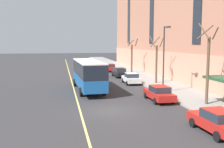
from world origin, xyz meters
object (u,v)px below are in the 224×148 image
Objects in this scene: parked_car_red_0 at (110,68)px; street_tree_far_uptown at (156,60)px; parked_car_white_2 at (131,78)px; parked_car_black_6 at (120,72)px; parked_car_red_5 at (159,93)px; street_tree_mid_block at (208,65)px; city_bus at (88,73)px; street_lamp at (164,53)px; street_tree_far_downtown at (132,56)px; fire_hydrant at (212,112)px; parked_car_red_4 at (217,121)px.

street_tree_far_uptown reaches higher than parked_car_red_0.
parked_car_white_2 and parked_car_black_6 have the same top height.
street_tree_mid_block is at bearing -35.08° from parked_car_red_5.
parked_car_white_2 is at bearing 169.09° from street_tree_far_uptown.
parked_car_white_2 is 0.60× the size of street_tree_mid_block.
city_bus is 1.48× the size of street_tree_mid_block.
parked_car_white_2 is 8.96m from street_lamp.
parked_car_white_2 is at bearing 102.37° from street_lamp.
city_bus is 14.05m from street_tree_mid_block.
street_tree_far_downtown is at bearing 55.02° from parked_car_black_6.
street_lamp is at bearing -86.06° from parked_car_red_0.
parked_car_red_5 is 5.59m from street_lamp.
street_lamp reaches higher than parked_car_black_6.
parked_car_white_2 is (-0.04, -16.65, -0.00)m from parked_car_red_0.
parked_car_red_0 is 0.61× the size of street_tree_mid_block.
parked_car_red_5 is 0.71× the size of street_tree_far_downtown.
street_lamp is (1.71, -15.44, 3.93)m from parked_car_black_6.
parked_car_red_0 is at bearing 89.83° from parked_car_black_6.
fire_hydrant is at bearing -90.57° from street_lamp.
street_lamp is (-1.76, 6.07, 0.92)m from street_tree_mid_block.
street_lamp is at bearing -103.78° from street_tree_far_uptown.
street_tree_far_downtown reaches higher than fire_hydrant.
parked_car_red_0 is 24.88m from street_lamp.
street_tree_far_downtown is at bearing -49.29° from parked_car_red_0.
parked_car_black_6 is 6.56× the size of fire_hydrant.
street_tree_far_downtown reaches higher than parked_car_red_0.
parked_car_red_5 is at bearing -98.82° from street_tree_far_downtown.
city_bus is 2.49× the size of parked_car_white_2.
street_lamp is 10.86m from fire_hydrant.
fire_hydrant is at bearing -87.37° from parked_car_red_0.
parked_car_white_2 is 0.96× the size of parked_car_red_5.
parked_car_red_0 is 37.68m from parked_car_red_4.
parked_car_red_0 is at bearing 92.63° from fire_hydrant.
city_bus is 13.63m from parked_car_black_6.
street_tree_far_downtown is (3.51, 5.02, 2.54)m from parked_car_black_6.
parked_car_red_0 is 5.92m from street_tree_far_downtown.
parked_car_red_0 is at bearing 89.87° from parked_car_white_2.
parked_car_red_0 is at bearing 130.71° from street_tree_far_downtown.
parked_car_white_2 is 13.32m from street_tree_far_downtown.
street_lamp reaches higher than street_tree_far_downtown.
street_lamp is at bearing 61.17° from parked_car_red_5.
parked_car_black_6 is (-0.01, 28.61, 0.00)m from parked_car_red_4.
street_tree_mid_block is (3.68, -2.58, 3.01)m from parked_car_red_5.
parked_car_black_6 is at bearing 93.63° from fire_hydrant.
street_tree_far_uptown is at bearing 83.81° from fire_hydrant.
street_tree_far_uptown is 13.27m from street_tree_far_downtown.
street_tree_far_uptown reaches higher than parked_car_black_6.
street_tree_mid_block reaches higher than parked_car_white_2.
street_tree_mid_block reaches higher than parked_car_red_0.
street_tree_mid_block is (3.47, -21.52, 3.01)m from parked_car_black_6.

